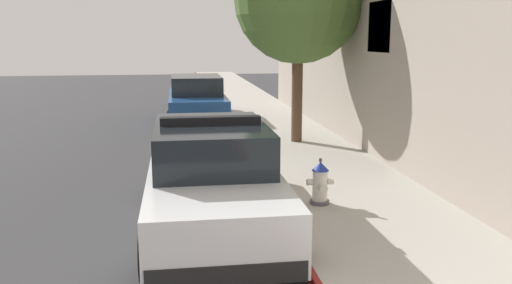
% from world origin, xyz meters
% --- Properties ---
extents(ground_plane, '(33.39, 60.00, 0.20)m').
position_xyz_m(ground_plane, '(-4.57, 10.00, -0.10)').
color(ground_plane, '#353538').
extents(sidewalk_pavement, '(2.86, 60.00, 0.16)m').
position_xyz_m(sidewalk_pavement, '(1.43, 10.00, 0.08)').
color(sidewalk_pavement, '#ADA89E').
rests_on(sidewalk_pavement, ground).
extents(curb_painted_edge, '(0.08, 60.00, 0.16)m').
position_xyz_m(curb_painted_edge, '(-0.04, 10.00, 0.08)').
color(curb_painted_edge, maroon).
rests_on(curb_painted_edge, ground).
extents(police_cruiser, '(1.94, 4.84, 1.68)m').
position_xyz_m(police_cruiser, '(-1.05, 5.31, 0.74)').
color(police_cruiser, white).
rests_on(police_cruiser, ground).
extents(parked_car_silver_ahead, '(1.94, 4.84, 1.56)m').
position_xyz_m(parked_car_silver_ahead, '(-0.87, 15.65, 0.74)').
color(parked_car_silver_ahead, navy).
rests_on(parked_car_silver_ahead, ground).
extents(fire_hydrant, '(0.44, 0.40, 0.76)m').
position_xyz_m(fire_hydrant, '(0.72, 5.67, 0.51)').
color(fire_hydrant, '#4C4C51').
rests_on(fire_hydrant, sidewalk_pavement).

